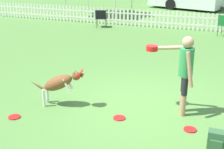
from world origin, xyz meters
name	(u,v)px	position (x,y,z in m)	size (l,w,h in m)	color
ground_plane	(146,105)	(0.00, 0.00, 0.00)	(240.00, 240.00, 0.00)	#4C7A38
handler_person	(183,66)	(0.74, -0.10, 1.02)	(1.04, 0.48, 1.62)	tan
leaping_dog	(60,83)	(-1.74, -0.65, 0.53)	(1.20, 0.46, 0.85)	brown
frisbee_near_handler	(119,118)	(-0.34, -0.78, 0.01)	(0.24, 0.24, 0.02)	red
frisbee_near_dog	(14,117)	(-2.34, -1.49, 0.01)	(0.24, 0.24, 0.02)	red
frisbee_midfield	(190,129)	(1.04, -0.75, 0.01)	(0.24, 0.24, 0.02)	red
backpack_on_grass	(217,140)	(1.52, -1.23, 0.16)	(0.29, 0.22, 0.33)	#2D5633
picket_fence	(194,21)	(0.00, 8.42, 0.41)	(23.31, 0.04, 0.81)	silver
folding_chair_blue_left	(224,24)	(1.30, 7.55, 0.54)	(0.56, 0.57, 0.89)	#333338
folding_chair_center	(101,17)	(-4.17, 7.52, 0.50)	(0.62, 0.63, 0.83)	#333338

